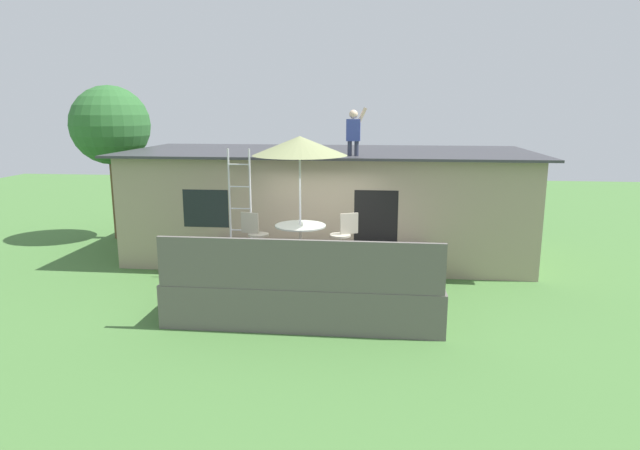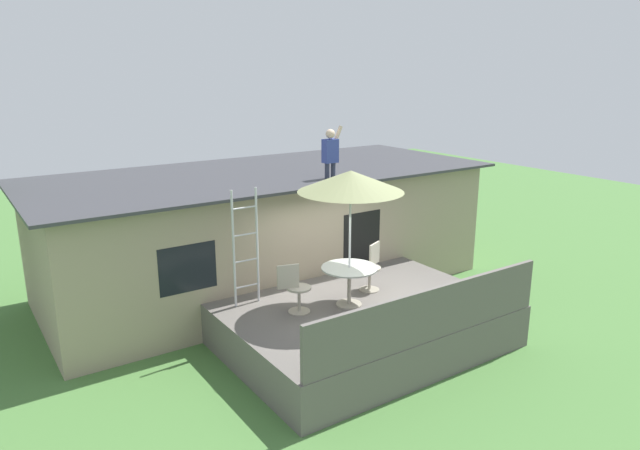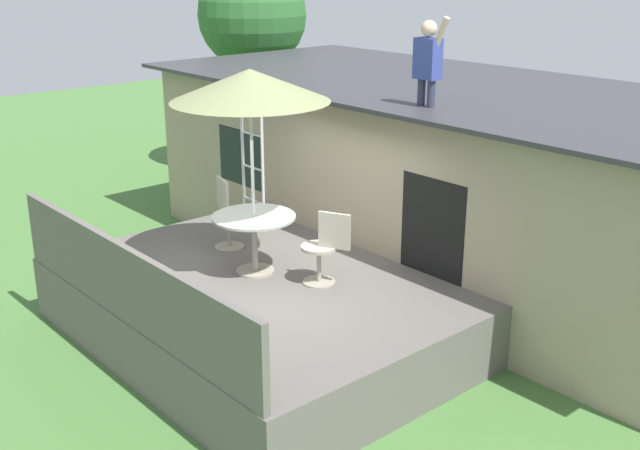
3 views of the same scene
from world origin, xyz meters
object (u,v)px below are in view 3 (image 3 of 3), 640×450
at_px(patio_umbrella, 250,85).
at_px(backyard_tree, 252,16).
at_px(patio_table, 254,228).
at_px(patio_chair_right, 324,248).
at_px(person_figure, 428,57).
at_px(step_ladder, 252,151).
at_px(patio_chair_left, 226,214).

bearing_deg(patio_umbrella, backyard_tree, 143.29).
height_order(patio_table, patio_chair_right, patio_chair_right).
xyz_separation_m(person_figure, backyard_tree, (-7.25, 2.68, -0.03)).
xyz_separation_m(patio_chair_right, backyard_tree, (-7.13, 4.27, 2.11)).
bearing_deg(patio_umbrella, person_figure, 64.14).
distance_m(step_ladder, patio_chair_left, 1.19).
distance_m(patio_table, patio_chair_left, 1.05).
height_order(patio_umbrella, person_figure, person_figure).
distance_m(person_figure, patio_chair_left, 3.39).
bearing_deg(person_figure, patio_chair_left, -138.84).
xyz_separation_m(patio_umbrella, person_figure, (0.97, 2.00, 0.25)).
xyz_separation_m(patio_table, patio_chair_right, (0.85, 0.41, -0.13)).
distance_m(person_figure, backyard_tree, 7.73).
bearing_deg(patio_chair_right, step_ladder, -42.26).
bearing_deg(step_ladder, patio_chair_left, -58.00).
relative_size(patio_umbrella, step_ladder, 1.15).
distance_m(patio_table, person_figure, 3.00).
relative_size(patio_umbrella, patio_chair_right, 2.76).
bearing_deg(patio_chair_left, patio_chair_right, 19.41).
height_order(step_ladder, backyard_tree, backyard_tree).
xyz_separation_m(person_figure, patio_chair_left, (-1.98, -1.73, -2.14)).
bearing_deg(patio_chair_left, step_ladder, 137.30).
bearing_deg(patio_chair_right, person_figure, -119.73).
distance_m(person_figure, patio_chair_right, 2.67).
bearing_deg(person_figure, patio_chair_right, -94.16).
height_order(patio_chair_left, backyard_tree, backyard_tree).
relative_size(patio_table, patio_chair_right, 1.13).
distance_m(patio_chair_right, backyard_tree, 8.58).
height_order(patio_umbrella, backyard_tree, backyard_tree).
bearing_deg(backyard_tree, patio_chair_left, -39.88).
bearing_deg(person_figure, backyard_tree, 159.72).
height_order(step_ladder, patio_chair_left, step_ladder).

